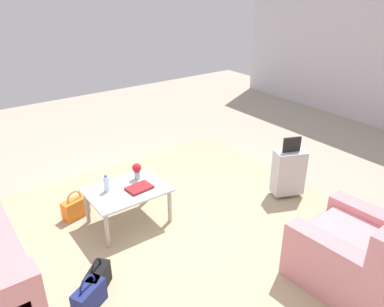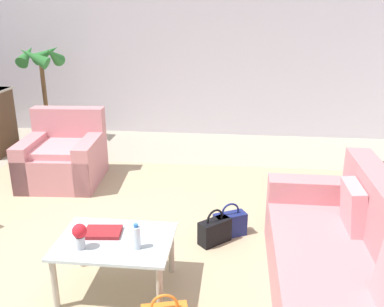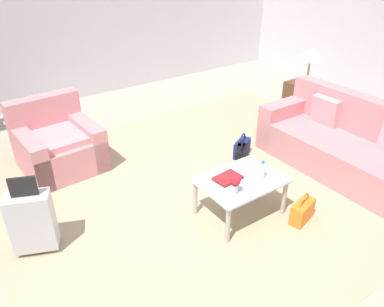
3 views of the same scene
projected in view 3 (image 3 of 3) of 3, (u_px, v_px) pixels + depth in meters
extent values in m
plane|color=#A89E89|center=(184.00, 203.00, 4.37)|extent=(12.00, 12.00, 0.00)
cube|color=silver|center=(54.00, 16.00, 6.51)|extent=(10.24, 0.12, 3.10)
cube|color=tan|center=(214.00, 179.00, 4.81)|extent=(5.20, 4.40, 0.01)
cube|color=#C67F84|center=(343.00, 156.00, 4.88)|extent=(0.92, 2.29, 0.45)
cube|color=#C67F84|center=(363.00, 133.00, 4.93)|extent=(0.22, 2.29, 0.95)
cube|color=#C67F84|center=(285.00, 122.00, 5.56)|extent=(0.92, 0.24, 0.66)
cube|color=pink|center=(325.00, 112.00, 5.14)|extent=(0.16, 0.40, 0.41)
cube|color=#C67F84|center=(61.00, 153.00, 4.96)|extent=(1.01, 1.02, 0.44)
cube|color=#C67F84|center=(47.00, 128.00, 5.10)|extent=(0.96, 0.26, 0.91)
cube|color=#C67F84|center=(86.00, 140.00, 5.12)|extent=(0.26, 0.97, 0.60)
cube|color=#C67F84|center=(31.00, 157.00, 4.71)|extent=(0.26, 0.97, 0.60)
cube|color=pink|center=(59.00, 137.00, 4.80)|extent=(0.76, 0.74, 0.08)
cube|color=silver|center=(241.00, 180.00, 3.99)|extent=(0.90, 0.66, 0.02)
cylinder|color=#ADA899|center=(195.00, 197.00, 4.11)|extent=(0.05, 0.05, 0.43)
cylinder|color=#ADA899|center=(249.00, 175.00, 4.51)|extent=(0.05, 0.05, 0.43)
cylinder|color=#ADA899|center=(228.00, 225.00, 3.71)|extent=(0.05, 0.05, 0.43)
cylinder|color=#ADA899|center=(284.00, 197.00, 4.10)|extent=(0.05, 0.05, 0.43)
cylinder|color=silver|center=(262.00, 170.00, 3.97)|extent=(0.06, 0.06, 0.18)
cylinder|color=#2D6BBC|center=(263.00, 162.00, 3.92)|extent=(0.04, 0.04, 0.02)
cube|color=maroon|center=(228.00, 178.00, 3.98)|extent=(0.31, 0.23, 0.03)
cylinder|color=#B2B7BC|center=(235.00, 189.00, 3.75)|extent=(0.07, 0.07, 0.10)
sphere|color=red|center=(235.00, 180.00, 3.70)|extent=(0.11, 0.11, 0.11)
cube|color=#513823|center=(304.00, 98.00, 6.54)|extent=(0.55, 0.55, 0.57)
cylinder|color=#ADA899|center=(307.00, 82.00, 6.39)|extent=(0.18, 0.18, 0.02)
cylinder|color=#ADA899|center=(308.00, 71.00, 6.30)|extent=(0.04, 0.04, 0.37)
cone|color=beige|center=(311.00, 54.00, 6.16)|extent=(0.44, 0.44, 0.20)
cube|color=#B7B7BC|center=(32.00, 222.00, 3.54)|extent=(0.45, 0.36, 0.60)
cube|color=black|center=(23.00, 187.00, 3.35)|extent=(0.23, 0.11, 0.20)
cylinder|color=black|center=(24.00, 249.00, 3.68)|extent=(0.04, 0.05, 0.05)
cylinder|color=black|center=(54.00, 245.00, 3.73)|extent=(0.04, 0.05, 0.05)
cube|color=black|center=(241.00, 156.00, 5.10)|extent=(0.33, 0.32, 0.24)
torus|color=black|center=(242.00, 147.00, 5.03)|extent=(0.16, 0.15, 0.20)
cube|color=orange|center=(302.00, 212.00, 4.04)|extent=(0.34, 0.21, 0.24)
torus|color=orange|center=(304.00, 201.00, 3.97)|extent=(0.19, 0.07, 0.20)
cube|color=navy|center=(242.00, 149.00, 5.28)|extent=(0.35, 0.27, 0.24)
torus|color=navy|center=(243.00, 140.00, 5.21)|extent=(0.18, 0.11, 0.20)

